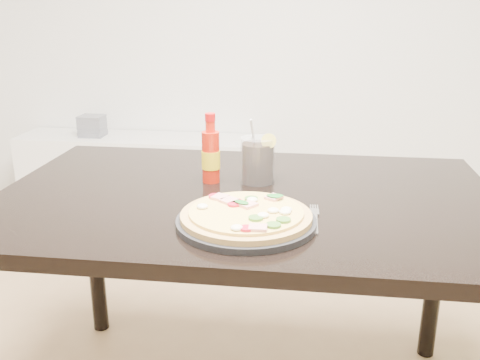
# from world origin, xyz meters

# --- Properties ---
(dining_table) EXTENTS (1.40, 0.90, 0.75)m
(dining_table) POSITION_xyz_m (0.08, 0.46, 0.67)
(dining_table) COLOR black
(dining_table) RESTS_ON ground
(plate) EXTENTS (0.34, 0.34, 0.02)m
(plate) POSITION_xyz_m (0.10, 0.24, 0.76)
(plate) COLOR black
(plate) RESTS_ON dining_table
(pizza) EXTENTS (0.32, 0.32, 0.03)m
(pizza) POSITION_xyz_m (0.10, 0.24, 0.78)
(pizza) COLOR tan
(pizza) RESTS_ON plate
(hot_sauce_bottle) EXTENTS (0.06, 0.06, 0.21)m
(hot_sauce_bottle) POSITION_xyz_m (-0.04, 0.55, 0.83)
(hot_sauce_bottle) COLOR red
(hot_sauce_bottle) RESTS_ON dining_table
(cola_cup) EXTENTS (0.11, 0.10, 0.19)m
(cola_cup) POSITION_xyz_m (0.10, 0.57, 0.81)
(cola_cup) COLOR black
(cola_cup) RESTS_ON dining_table
(fork) EXTENTS (0.02, 0.19, 0.00)m
(fork) POSITION_xyz_m (0.27, 0.30, 0.75)
(fork) COLOR silver
(fork) RESTS_ON dining_table
(media_console) EXTENTS (1.40, 0.34, 0.50)m
(media_console) POSITION_xyz_m (-0.80, 2.07, 0.25)
(media_console) COLOR white
(media_console) RESTS_ON ground
(cd_stack) EXTENTS (0.14, 0.12, 0.13)m
(cd_stack) POSITION_xyz_m (-1.05, 2.05, 0.56)
(cd_stack) COLOR slate
(cd_stack) RESTS_ON media_console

